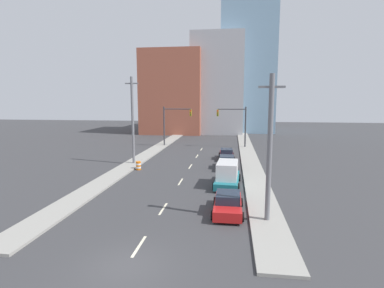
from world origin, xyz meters
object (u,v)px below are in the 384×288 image
Objects in this scene: traffic_signal_right at (237,121)px; sedan_black at (227,163)px; utility_pole_right_near at (270,148)px; box_truck_teal at (227,174)px; sedan_red at (228,204)px; traffic_barrel at (138,166)px; sedan_maroon at (226,154)px; utility_pole_left_mid at (133,120)px; traffic_signal_left at (172,121)px.

sedan_black is at bearing -94.97° from traffic_signal_right.
utility_pole_right_near is 2.07× the size of sedan_black.
box_truck_teal is at bearing -90.53° from sedan_black.
traffic_barrel is at bearing 131.09° from sedan_red.
sedan_red is at bearing 153.26° from utility_pole_right_near.
traffic_signal_right reaches higher than traffic_barrel.
sedan_red is 13.90m from sedan_black.
traffic_signal_right reaches higher than box_truck_teal.
traffic_signal_right is at bearing 79.16° from sedan_maroon.
sedan_maroon is (-3.03, 20.73, -4.18)m from utility_pole_right_near.
sedan_maroon is at bearing 22.95° from utility_pole_left_mid.
utility_pole_right_near is at bearing -48.22° from utility_pole_left_mid.
traffic_barrel is 0.17× the size of box_truck_teal.
utility_pole_left_mid is 2.32× the size of sedan_red.
traffic_signal_right is at bearing 0.00° from traffic_signal_left.
traffic_signal_left is 18.27m from traffic_barrel.
sedan_red is (-2.54, 1.28, -4.16)m from utility_pole_right_near.
traffic_barrel is at bearing -62.26° from utility_pole_left_mid.
traffic_barrel is 10.10m from sedan_black.
sedan_red is at bearing -85.72° from box_truck_teal.
traffic_signal_left reaches higher than traffic_barrel.
sedan_black is (-2.89, 15.17, -4.13)m from utility_pole_right_near.
utility_pole_right_near is at bearing -87.20° from traffic_signal_right.
utility_pole_left_mid is at bearing 117.74° from traffic_barrel.
sedan_black is (-1.37, -15.79, -3.72)m from traffic_signal_right.
sedan_red is (10.24, -11.85, 0.18)m from traffic_barrel.
traffic_barrel is (-0.24, -17.84, -3.93)m from traffic_signal_left.
traffic_signal_left reaches higher than sedan_black.
traffic_signal_left is at bearing 116.15° from box_truck_teal.
traffic_signal_left is 1.44× the size of sedan_maroon.
sedan_black is (-0.19, 7.15, -0.38)m from box_truck_teal.
traffic_signal_left is 14.47m from sedan_maroon.
traffic_signal_left is 15.13m from utility_pole_left_mid.
sedan_maroon reaches higher than traffic_barrel.
box_truck_teal is (-0.16, 6.75, 0.41)m from sedan_red.
sedan_maroon is at bearing 94.44° from box_truck_teal.
sedan_black reaches higher than traffic_barrel.
utility_pole_right_near is 1.67× the size of box_truck_teal.
traffic_signal_right is 21.46m from traffic_barrel.
utility_pole_right_near is 9.88× the size of traffic_barrel.
utility_pole_right_near is at bearing -68.52° from box_truck_teal.
sedan_red is at bearing -91.97° from traffic_signal_right.
traffic_signal_left is at bearing 119.33° from sedan_black.
utility_pole_right_near reaches higher than traffic_signal_left.
box_truck_teal reaches higher than sedan_black.
traffic_barrel is (-11.26, -17.84, -3.93)m from traffic_signal_right.
utility_pole_left_mid is (-12.76, -14.99, 1.02)m from traffic_signal_right.
utility_pole_right_near is 18.83m from traffic_barrel.
traffic_signal_right is (11.02, 0.00, 0.00)m from traffic_signal_left.
utility_pole_left_mid is 11.14× the size of traffic_barrel.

